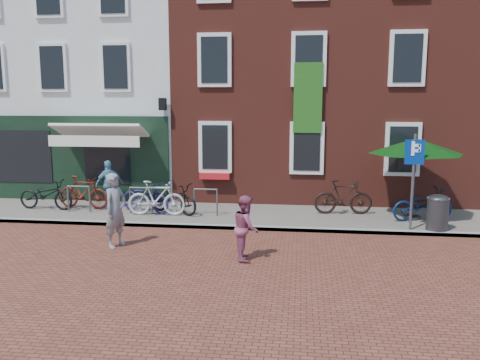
# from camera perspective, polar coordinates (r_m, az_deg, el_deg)

# --- Properties ---
(ground) EXTENTS (80.00, 80.00, 0.00)m
(ground) POSITION_cam_1_polar(r_m,az_deg,el_deg) (14.15, -6.84, -5.48)
(ground) COLOR brown
(sidewalk) EXTENTS (24.00, 3.00, 0.10)m
(sidewalk) POSITION_cam_1_polar(r_m,az_deg,el_deg) (15.37, -1.87, -4.02)
(sidewalk) COLOR slate
(sidewalk) RESTS_ON ground
(building_stucco) EXTENTS (8.00, 8.00, 9.00)m
(building_stucco) POSITION_cam_1_polar(r_m,az_deg,el_deg) (21.93, -15.60, 11.37)
(building_stucco) COLOR silver
(building_stucco) RESTS_ON ground
(building_brick_mid) EXTENTS (6.00, 8.00, 10.00)m
(building_brick_mid) POSITION_cam_1_polar(r_m,az_deg,el_deg) (20.36, 3.37, 13.28)
(building_brick_mid) COLOR maroon
(building_brick_mid) RESTS_ON ground
(building_brick_right) EXTENTS (6.00, 8.00, 10.00)m
(building_brick_right) POSITION_cam_1_polar(r_m,az_deg,el_deg) (20.85, 20.48, 12.62)
(building_brick_right) COLOR maroon
(building_brick_right) RESTS_ON ground
(litter_bin) EXTENTS (0.56, 0.56, 1.04)m
(litter_bin) POSITION_cam_1_polar(r_m,az_deg,el_deg) (14.37, 21.61, -3.25)
(litter_bin) COLOR #38393B
(litter_bin) RESTS_ON sidewalk
(parking_sign) EXTENTS (0.50, 0.08, 2.58)m
(parking_sign) POSITION_cam_1_polar(r_m,az_deg,el_deg) (13.95, 19.18, 1.39)
(parking_sign) COLOR #4C4C4F
(parking_sign) RESTS_ON sidewalk
(parasol) EXTENTS (2.67, 2.67, 2.47)m
(parasol) POSITION_cam_1_polar(r_m,az_deg,el_deg) (15.22, 19.40, 4.00)
(parasol) COLOR #4C4C4F
(parasol) RESTS_ON sidewalk
(woman) EXTENTS (0.65, 0.78, 1.82)m
(woman) POSITION_cam_1_polar(r_m,az_deg,el_deg) (12.53, -14.00, -3.36)
(woman) COLOR gray
(woman) RESTS_ON ground
(boy) EXTENTS (0.67, 0.80, 1.46)m
(boy) POSITION_cam_1_polar(r_m,az_deg,el_deg) (11.26, 0.69, -5.44)
(boy) COLOR #9A4362
(boy) RESTS_ON ground
(cafe_person) EXTENTS (0.92, 0.87, 1.53)m
(cafe_person) POSITION_cam_1_polar(r_m,az_deg,el_deg) (16.59, -14.69, -0.45)
(cafe_person) COLOR #5E9FBB
(cafe_person) RESTS_ON sidewalk
(bicycle_0) EXTENTS (1.84, 0.74, 0.95)m
(bicycle_0) POSITION_cam_1_polar(r_m,az_deg,el_deg) (17.01, -21.25, -1.56)
(bicycle_0) COLOR black
(bicycle_0) RESTS_ON sidewalk
(bicycle_1) EXTENTS (1.81, 0.76, 1.05)m
(bicycle_1) POSITION_cam_1_polar(r_m,az_deg,el_deg) (16.72, -17.45, -1.34)
(bicycle_1) COLOR #51160F
(bicycle_1) RESTS_ON sidewalk
(bicycle_2) EXTENTS (1.91, 1.27, 0.95)m
(bicycle_2) POSITION_cam_1_polar(r_m,az_deg,el_deg) (15.73, -10.74, -1.92)
(bicycle_2) COLOR #201755
(bicycle_2) RESTS_ON sidewalk
(bicycle_3) EXTENTS (1.78, 0.58, 1.05)m
(bicycle_3) POSITION_cam_1_polar(r_m,az_deg,el_deg) (15.24, -9.50, -2.05)
(bicycle_3) COLOR #BBBABD
(bicycle_3) RESTS_ON sidewalk
(bicycle_4) EXTENTS (1.89, 1.40, 0.95)m
(bicycle_4) POSITION_cam_1_polar(r_m,az_deg,el_deg) (15.44, -7.57, -2.05)
(bicycle_4) COLOR black
(bicycle_4) RESTS_ON sidewalk
(bicycle_5) EXTENTS (1.78, 0.62, 1.05)m
(bicycle_5) POSITION_cam_1_polar(r_m,az_deg,el_deg) (15.51, 11.67, -1.92)
(bicycle_5) COLOR black
(bicycle_5) RESTS_ON sidewalk
(bicycle_6) EXTENTS (1.91, 1.09, 0.95)m
(bicycle_6) POSITION_cam_1_polar(r_m,az_deg,el_deg) (15.32, 20.10, -2.64)
(bicycle_6) COLOR #0A1F45
(bicycle_6) RESTS_ON sidewalk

